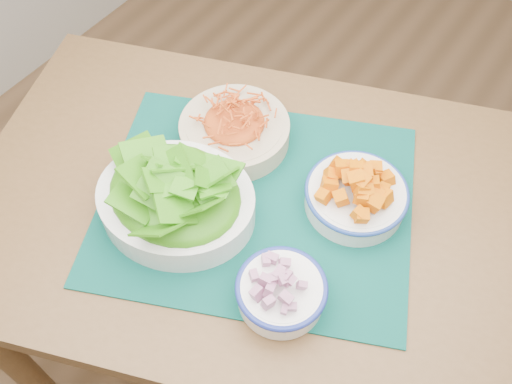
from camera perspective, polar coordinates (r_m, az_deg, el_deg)
table at (r=1.16m, az=-0.61°, el=-4.16°), size 1.26×1.05×0.75m
placemat at (r=1.06m, az=0.00°, el=-0.99°), size 0.71×0.66×0.00m
carrot_bowl at (r=1.12m, az=-2.17°, el=6.54°), size 0.27×0.27×0.08m
squash_bowl at (r=1.04m, az=10.06°, el=0.04°), size 0.22×0.22×0.09m
lettuce_bowl at (r=1.01m, az=-8.09°, el=-0.28°), size 0.34×0.32×0.12m
onion_bowl at (r=0.93m, az=2.55°, el=-9.73°), size 0.17×0.17×0.08m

